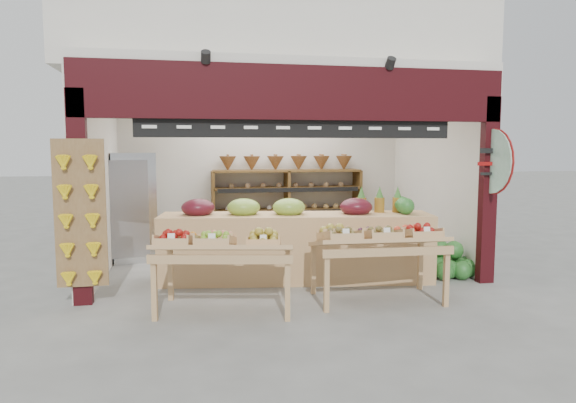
{
  "coord_description": "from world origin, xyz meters",
  "views": [
    {
      "loc": [
        -1.44,
        -7.65,
        1.94
      ],
      "look_at": [
        0.01,
        -0.2,
        1.14
      ],
      "focal_mm": 32.0,
      "sensor_mm": 36.0,
      "label": 1
    }
  ],
  "objects_px": {
    "mid_counter": "(295,244)",
    "display_table_right": "(378,238)",
    "display_table_left": "(216,244)",
    "back_shelving": "(287,189)",
    "watermelon_pile": "(452,264)",
    "refrigerator": "(132,207)",
    "cardboard_stack": "(206,252)"
  },
  "relations": [
    {
      "from": "mid_counter",
      "to": "display_table_right",
      "type": "bearing_deg",
      "value": -54.4
    },
    {
      "from": "mid_counter",
      "to": "display_table_left",
      "type": "bearing_deg",
      "value": -136.42
    },
    {
      "from": "back_shelving",
      "to": "mid_counter",
      "type": "relative_size",
      "value": 0.72
    },
    {
      "from": "display_table_left",
      "to": "display_table_right",
      "type": "height_order",
      "value": "same"
    },
    {
      "from": "watermelon_pile",
      "to": "mid_counter",
      "type": "bearing_deg",
      "value": 174.76
    },
    {
      "from": "display_table_right",
      "to": "mid_counter",
      "type": "bearing_deg",
      "value": 125.6
    },
    {
      "from": "back_shelving",
      "to": "display_table_left",
      "type": "bearing_deg",
      "value": -113.64
    },
    {
      "from": "refrigerator",
      "to": "watermelon_pile",
      "type": "bearing_deg",
      "value": -36.61
    },
    {
      "from": "mid_counter",
      "to": "watermelon_pile",
      "type": "xyz_separation_m",
      "value": [
        2.38,
        -0.22,
        -0.34
      ]
    },
    {
      "from": "refrigerator",
      "to": "display_table_right",
      "type": "height_order",
      "value": "refrigerator"
    },
    {
      "from": "refrigerator",
      "to": "mid_counter",
      "type": "relative_size",
      "value": 0.46
    },
    {
      "from": "refrigerator",
      "to": "watermelon_pile",
      "type": "relative_size",
      "value": 2.46
    },
    {
      "from": "display_table_right",
      "to": "display_table_left",
      "type": "bearing_deg",
      "value": 179.75
    },
    {
      "from": "display_table_left",
      "to": "display_table_right",
      "type": "bearing_deg",
      "value": -0.25
    },
    {
      "from": "display_table_right",
      "to": "refrigerator",
      "type": "bearing_deg",
      "value": 137.27
    },
    {
      "from": "cardboard_stack",
      "to": "display_table_right",
      "type": "distance_m",
      "value": 3.16
    },
    {
      "from": "back_shelving",
      "to": "refrigerator",
      "type": "relative_size",
      "value": 1.55
    },
    {
      "from": "back_shelving",
      "to": "display_table_right",
      "type": "distance_m",
      "value": 3.59
    },
    {
      "from": "back_shelving",
      "to": "mid_counter",
      "type": "bearing_deg",
      "value": -98.18
    },
    {
      "from": "refrigerator",
      "to": "display_table_right",
      "type": "bearing_deg",
      "value": -55.83
    },
    {
      "from": "watermelon_pile",
      "to": "cardboard_stack",
      "type": "bearing_deg",
      "value": 159.21
    },
    {
      "from": "mid_counter",
      "to": "display_table_right",
      "type": "height_order",
      "value": "mid_counter"
    },
    {
      "from": "mid_counter",
      "to": "display_table_right",
      "type": "xyz_separation_m",
      "value": [
        0.83,
        -1.16,
        0.28
      ]
    },
    {
      "from": "cardboard_stack",
      "to": "mid_counter",
      "type": "relative_size",
      "value": 0.26
    },
    {
      "from": "refrigerator",
      "to": "cardboard_stack",
      "type": "distance_m",
      "value": 1.59
    },
    {
      "from": "mid_counter",
      "to": "refrigerator",
      "type": "bearing_deg",
      "value": 142.57
    },
    {
      "from": "back_shelving",
      "to": "cardboard_stack",
      "type": "distance_m",
      "value": 2.21
    },
    {
      "from": "watermelon_pile",
      "to": "display_table_right",
      "type": "bearing_deg",
      "value": -148.9
    },
    {
      "from": "back_shelving",
      "to": "mid_counter",
      "type": "height_order",
      "value": "back_shelving"
    },
    {
      "from": "back_shelving",
      "to": "refrigerator",
      "type": "height_order",
      "value": "refrigerator"
    },
    {
      "from": "display_table_left",
      "to": "mid_counter",
      "type": "bearing_deg",
      "value": 43.58
    },
    {
      "from": "cardboard_stack",
      "to": "display_table_right",
      "type": "height_order",
      "value": "display_table_right"
    }
  ]
}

